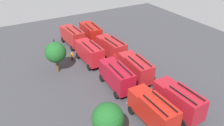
# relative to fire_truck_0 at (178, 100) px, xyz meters

# --- Properties ---
(ground_plane) EXTENTS (63.13, 63.13, 0.00)m
(ground_plane) POSITION_rel_fire_truck_0_xyz_m (13.48, 1.91, -2.15)
(ground_plane) COLOR #38383D
(fire_truck_0) EXTENTS (7.26, 2.91, 3.88)m
(fire_truck_0) POSITION_rel_fire_truck_0_xyz_m (0.00, 0.00, 0.00)
(fire_truck_0) COLOR maroon
(fire_truck_0) RESTS_ON ground
(fire_truck_1) EXTENTS (7.34, 3.12, 3.88)m
(fire_truck_1) POSITION_rel_fire_truck_0_xyz_m (9.27, 0.14, 0.00)
(fire_truck_1) COLOR #A41B21
(fire_truck_1) RESTS_ON ground
(fire_truck_2) EXTENTS (7.29, 2.97, 3.88)m
(fire_truck_2) POSITION_rel_fire_truck_0_xyz_m (17.50, -0.21, 0.00)
(fire_truck_2) COLOR #A21C1D
(fire_truck_2) RESTS_ON ground
(fire_truck_3) EXTENTS (7.33, 3.11, 3.88)m
(fire_truck_3) POSITION_rel_fire_truck_0_xyz_m (26.16, -0.16, 0.00)
(fire_truck_3) COLOR #A21610
(fire_truck_3) RESTS_ON ground
(fire_truck_4) EXTENTS (7.21, 2.76, 3.88)m
(fire_truck_4) POSITION_rel_fire_truck_0_xyz_m (0.13, 3.99, 0.00)
(fire_truck_4) COLOR #AE1B12
(fire_truck_4) RESTS_ON ground
(fire_truck_5) EXTENTS (7.31, 3.04, 3.88)m
(fire_truck_5) POSITION_rel_fire_truck_0_xyz_m (8.69, 3.90, 0.00)
(fire_truck_5) COLOR maroon
(fire_truck_5) RESTS_ON ground
(fire_truck_6) EXTENTS (7.23, 2.82, 3.88)m
(fire_truck_6) POSITION_rel_fire_truck_0_xyz_m (17.71, 4.09, 0.00)
(fire_truck_6) COLOR #AC1820
(fire_truck_6) RESTS_ON ground
(fire_truck_7) EXTENTS (7.28, 2.95, 3.88)m
(fire_truck_7) POSITION_rel_fire_truck_0_xyz_m (26.16, 3.93, 0.00)
(fire_truck_7) COLOR #A31F1E
(fire_truck_7) RESTS_ON ground
(firefighter_0) EXTENTS (0.48, 0.42, 1.79)m
(firefighter_0) POSITION_rel_fire_truck_0_xyz_m (18.36, -3.65, -1.14)
(firefighter_0) COLOR black
(firefighter_0) RESTS_ON ground
(firefighter_1) EXTENTS (0.31, 0.46, 1.64)m
(firefighter_1) POSITION_rel_fire_truck_0_xyz_m (20.08, 6.47, -1.24)
(firefighter_1) COLOR black
(firefighter_1) RESTS_ON ground
(firefighter_2) EXTENTS (0.32, 0.46, 1.61)m
(firefighter_2) POSITION_rel_fire_truck_0_xyz_m (4.97, -0.42, -1.26)
(firefighter_2) COLOR black
(firefighter_2) RESTS_ON ground
(firefighter_3) EXTENTS (0.42, 0.29, 1.80)m
(firefighter_3) POSITION_rel_fire_truck_0_xyz_m (26.89, 7.61, -1.14)
(firefighter_3) COLOR black
(firefighter_3) RESTS_ON ground
(tree_1) EXTENTS (3.43, 3.43, 5.32)m
(tree_1) POSITION_rel_fire_truck_0_xyz_m (-0.01, 10.11, 1.42)
(tree_1) COLOR brown
(tree_1) RESTS_ON ground
(tree_2) EXTENTS (3.42, 3.42, 5.30)m
(tree_2) POSITION_rel_fire_truck_0_xyz_m (17.64, 9.99, 1.42)
(tree_2) COLOR brown
(tree_2) RESTS_ON ground
(traffic_cone_0) EXTENTS (0.47, 0.47, 0.67)m
(traffic_cone_0) POSITION_rel_fire_truck_0_xyz_m (25.27, -3.19, -1.82)
(traffic_cone_0) COLOR #F2600C
(traffic_cone_0) RESTS_ON ground
(traffic_cone_1) EXTENTS (0.51, 0.51, 0.73)m
(traffic_cone_1) POSITION_rel_fire_truck_0_xyz_m (4.81, -1.45, -1.79)
(traffic_cone_1) COLOR #F2600C
(traffic_cone_1) RESTS_ON ground
(traffic_cone_2) EXTENTS (0.52, 0.52, 0.74)m
(traffic_cone_2) POSITION_rel_fire_truck_0_xyz_m (24.81, -2.30, -1.78)
(traffic_cone_2) COLOR #F2600C
(traffic_cone_2) RESTS_ON ground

